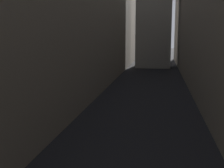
% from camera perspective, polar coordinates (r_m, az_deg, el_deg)
% --- Properties ---
extents(ground_plane, '(264.00, 264.00, 0.00)m').
position_cam_1_polar(ground_plane, '(35.26, 6.32, -2.44)').
color(ground_plane, black).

